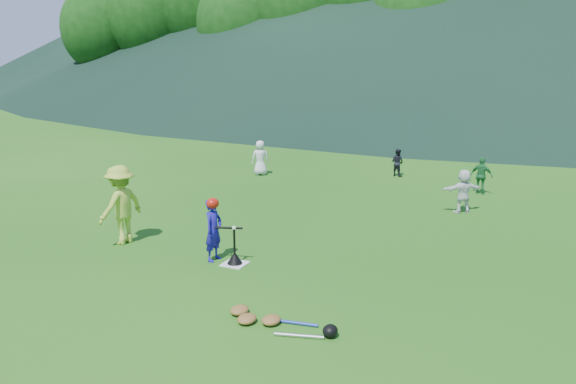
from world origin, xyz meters
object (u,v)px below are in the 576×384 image
Objects in this scene: fielder_a at (260,158)px; equipment_pile at (271,320)px; home_plate at (235,264)px; batting_tee at (235,258)px; fielder_c at (481,176)px; batter_child at (214,230)px; fielder_d at (463,191)px; fielder_b at (397,162)px; adult_coach at (121,205)px.

fielder_a reaches higher than equipment_pile.
batting_tee is (0.00, 0.00, 0.12)m from home_plate.
batter_child is at bearing 72.76° from fielder_c.
fielder_c is 2.33m from fielder_d.
fielder_b is at bearing -92.24° from fielder_d.
fielder_c is 8.87m from batting_tee.
batter_child is 1.09× the size of fielder_d.
fielder_d reaches higher than equipment_pile.
batting_tee reaches higher than equipment_pile.
fielder_b is 1.37× the size of batting_tee.
fielder_c is 0.61× the size of equipment_pile.
home_plate is at bearing 22.02° from fielder_d.
batter_child is 1.82× the size of batting_tee.
batter_child is at bearing 174.93° from home_plate.
fielder_d is (3.98, 5.69, -0.05)m from batter_child.
home_plate is 8.60m from fielder_a.
batting_tee is at bearing -92.06° from batter_child.
fielder_c is at bearing 65.27° from home_plate.
fielder_d is 0.63× the size of equipment_pile.
home_plate is 6.73m from fielder_d.
fielder_a is 1.08× the size of fielder_c.
equipment_pile is (0.90, -11.58, -0.40)m from fielder_b.
adult_coach is at bearing 155.30° from equipment_pile.
equipment_pile is at bearing 73.34° from adult_coach.
fielder_b is 4.70m from fielder_d.
home_plate is at bearing 131.48° from equipment_pile.
fielder_a is at bearing 11.99° from fielder_c.
equipment_pile reaches higher than home_plate.
adult_coach is 10.17m from fielder_b.
fielder_b reaches higher than batting_tee.
fielder_c is (4.19, 8.00, -0.07)m from batter_child.
fielder_d is (-0.21, -2.32, 0.02)m from fielder_c.
fielder_b is (1.33, 9.56, -0.15)m from batter_child.
home_plate is 0.12m from batting_tee.
fielder_c is (6.54, 7.91, -0.30)m from adult_coach.
adult_coach reaches higher than fielder_b.
batter_child reaches higher than equipment_pile.
batting_tee is at bearing 131.48° from equipment_pile.
fielder_b reaches higher than equipment_pile.
adult_coach is 1.50× the size of fielder_d.
home_plate is 0.78m from batter_child.
fielder_a reaches higher than home_plate.
batter_child reaches higher than fielder_c.
adult_coach reaches higher than fielder_c.
home_plate is at bearing 104.87° from fielder_b.
batter_child is (-0.49, 0.04, 0.61)m from home_plate.
fielder_d is at bearing -31.99° from batter_child.
adult_coach is (-2.35, 0.09, 0.23)m from batter_child.
batter_child is 8.35m from fielder_a.
equipment_pile is at bearing -48.52° from home_plate.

